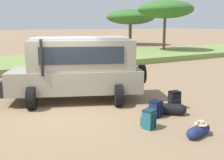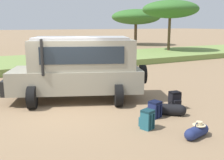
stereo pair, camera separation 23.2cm
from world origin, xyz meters
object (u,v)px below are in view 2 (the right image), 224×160
object	(u,v)px
backpack_beside_front_wheel	(155,109)
acacia_tree_far_right	(170,9)
safari_vehicle	(79,67)
backpack_cluster_center	(175,101)
backpack_near_rear_wheel	(147,120)
duffel_bag_soft_canvas	(172,110)
duffel_bag_low_black_case	(197,131)
acacia_tree_distant_right	(136,17)

from	to	relation	value
backpack_beside_front_wheel	acacia_tree_far_right	world-z (taller)	acacia_tree_far_right
safari_vehicle	backpack_cluster_center	world-z (taller)	safari_vehicle
safari_vehicle	backpack_near_rear_wheel	xyz separation A→B (m)	(0.56, -3.67, -1.02)
backpack_beside_front_wheel	backpack_near_rear_wheel	bearing A→B (deg)	-139.60
duffel_bag_soft_canvas	backpack_cluster_center	bearing A→B (deg)	39.49
backpack_beside_front_wheel	duffel_bag_low_black_case	world-z (taller)	backpack_beside_front_wheel
duffel_bag_soft_canvas	acacia_tree_far_right	distance (m)	18.46
backpack_beside_front_wheel	duffel_bag_soft_canvas	world-z (taller)	backpack_beside_front_wheel
backpack_cluster_center	duffel_bag_soft_canvas	bearing A→B (deg)	-140.51
backpack_beside_front_wheel	backpack_near_rear_wheel	distance (m)	1.01
backpack_beside_front_wheel	duffel_bag_soft_canvas	distance (m)	0.63
acacia_tree_distant_right	backpack_cluster_center	bearing A→B (deg)	-121.07
duffel_bag_soft_canvas	acacia_tree_distant_right	distance (m)	31.16
duffel_bag_low_black_case	acacia_tree_far_right	distance (m)	20.08
acacia_tree_distant_right	backpack_beside_front_wheel	bearing A→B (deg)	-122.52
backpack_near_rear_wheel	acacia_tree_far_right	bearing A→B (deg)	47.74
backpack_near_rear_wheel	acacia_tree_distant_right	xyz separation A→B (m)	(17.53, 26.94, 3.74)
backpack_cluster_center	acacia_tree_far_right	size ratio (longest dim) A/B	0.12
backpack_beside_front_wheel	backpack_near_rear_wheel	xyz separation A→B (m)	(-0.77, -0.65, 0.01)
safari_vehicle	acacia_tree_far_right	distance (m)	17.49
backpack_beside_front_wheel	acacia_tree_distant_right	world-z (taller)	acacia_tree_distant_right
safari_vehicle	acacia_tree_far_right	bearing A→B (deg)	38.12
backpack_beside_front_wheel	duffel_bag_soft_canvas	bearing A→B (deg)	-8.89
safari_vehicle	duffel_bag_soft_canvas	bearing A→B (deg)	-58.02
duffel_bag_low_black_case	backpack_beside_front_wheel	bearing A→B (deg)	90.85
backpack_beside_front_wheel	duffel_bag_low_black_case	bearing A→B (deg)	-89.15
safari_vehicle	acacia_tree_far_right	size ratio (longest dim) A/B	0.99
backpack_beside_front_wheel	acacia_tree_distant_right	bearing A→B (deg)	57.48
duffel_bag_soft_canvas	acacia_tree_distant_right	size ratio (longest dim) A/B	0.11
backpack_cluster_center	duffel_bag_low_black_case	world-z (taller)	backpack_cluster_center
safari_vehicle	acacia_tree_far_right	xyz separation A→B (m)	(13.55, 10.63, 3.03)
acacia_tree_far_right	safari_vehicle	bearing A→B (deg)	-141.88
backpack_cluster_center	acacia_tree_far_right	distance (m)	17.82
backpack_cluster_center	acacia_tree_distant_right	distance (m)	30.54
safari_vehicle	backpack_cluster_center	distance (m)	3.77
backpack_cluster_center	acacia_tree_distant_right	xyz separation A→B (m)	(15.65, 25.97, 3.71)
backpack_cluster_center	backpack_near_rear_wheel	world-z (taller)	backpack_cluster_center
backpack_near_rear_wheel	duffel_bag_soft_canvas	bearing A→B (deg)	21.95
safari_vehicle	duffel_bag_soft_canvas	size ratio (longest dim) A/B	6.78
backpack_beside_front_wheel	duffel_bag_low_black_case	size ratio (longest dim) A/B	0.60
backpack_near_rear_wheel	safari_vehicle	bearing A→B (deg)	98.68
backpack_near_rear_wheel	duffel_bag_soft_canvas	world-z (taller)	backpack_near_rear_wheel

